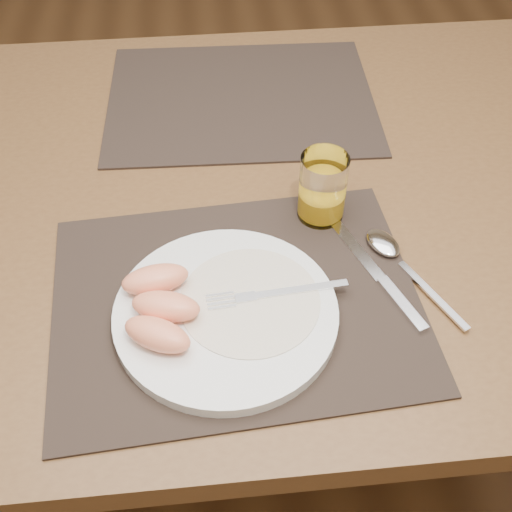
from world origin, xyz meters
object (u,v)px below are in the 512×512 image
(placemat_near, at_px, (236,301))
(plate, at_px, (226,313))
(table, at_px, (245,225))
(fork, at_px, (265,295))
(knife, at_px, (381,279))
(spoon, at_px, (390,250))
(juice_glass, at_px, (322,190))
(placemat_far, at_px, (241,99))

(placemat_near, bearing_deg, plate, -119.08)
(table, bearing_deg, plate, -99.89)
(placemat_near, distance_m, fork, 0.04)
(knife, bearing_deg, spoon, 64.21)
(fork, bearing_deg, knife, 8.81)
(table, height_order, spoon, spoon)
(placemat_near, relative_size, knife, 2.13)
(placemat_near, height_order, plate, plate)
(fork, bearing_deg, table, 91.55)
(knife, relative_size, juice_glass, 2.16)
(knife, height_order, spoon, spoon)
(fork, bearing_deg, plate, -162.05)
(placemat_far, bearing_deg, juice_glass, -73.75)
(spoon, height_order, juice_glass, juice_glass)
(placemat_near, distance_m, spoon, 0.22)
(placemat_near, distance_m, juice_glass, 0.20)
(placemat_near, relative_size, spoon, 2.46)
(juice_glass, bearing_deg, plate, -130.37)
(table, distance_m, placemat_near, 0.24)
(knife, bearing_deg, placemat_far, 108.58)
(fork, bearing_deg, juice_glass, 58.32)
(plate, relative_size, spoon, 1.48)
(spoon, distance_m, juice_glass, 0.12)
(table, height_order, fork, fork)
(fork, height_order, juice_glass, juice_glass)
(placemat_near, relative_size, juice_glass, 4.60)
(fork, distance_m, spoon, 0.19)
(table, bearing_deg, spoon, -41.92)
(plate, xyz_separation_m, fork, (0.05, 0.02, 0.01))
(table, height_order, juice_glass, juice_glass)
(table, bearing_deg, placemat_near, -97.34)
(placemat_near, height_order, juice_glass, juice_glass)
(plate, bearing_deg, placemat_far, 83.04)
(placemat_near, relative_size, placemat_far, 1.00)
(plate, bearing_deg, placemat_near, 60.92)
(placemat_near, xyz_separation_m, fork, (0.03, -0.01, 0.02))
(fork, relative_size, knife, 0.83)
(juice_glass, bearing_deg, table, 142.47)
(table, height_order, placemat_near, placemat_near)
(spoon, bearing_deg, placemat_near, -164.21)
(fork, xyz_separation_m, spoon, (0.17, 0.07, -0.01))
(plate, bearing_deg, knife, 11.12)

